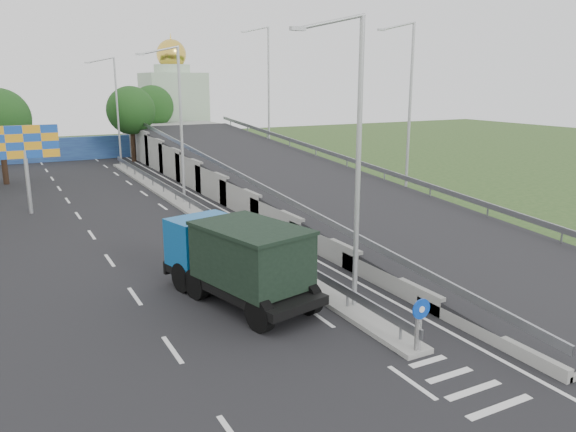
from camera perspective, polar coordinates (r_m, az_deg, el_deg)
ground at (r=16.68m, az=18.05°, el=-16.43°), size 160.00×160.00×0.00m
road_surface at (r=31.83m, az=-12.81°, el=-1.56°), size 26.00×90.00×0.04m
median at (r=36.35m, az=-9.95°, el=0.63°), size 1.00×44.00×0.20m
overpass_ramp at (r=38.92m, az=0.52°, el=4.17°), size 10.00×50.00×3.50m
median_guardrail at (r=36.21m, az=-9.99°, el=1.63°), size 0.09×44.00×0.71m
sign_bollard at (r=17.60m, az=13.17°, el=-10.67°), size 0.64×0.23×1.67m
lamp_post_near at (r=19.30m, az=6.73°, el=6.52°), size 2.74×0.18×10.08m
lamp_post_mid at (r=37.45m, az=-11.12°, el=9.80°), size 2.74×0.18×10.08m
lamp_post_far at (r=56.86m, az=-17.16°, el=10.70°), size 2.74×0.18×10.08m
blue_wall at (r=62.52m, az=-21.65°, el=6.31°), size 30.00×0.50×2.40m
church at (r=72.84m, az=-11.54°, el=11.15°), size 7.00×7.00×13.80m
billboard at (r=38.01m, az=-25.23°, el=6.35°), size 4.00×0.24×5.50m
tree_median_far at (r=59.23m, az=-15.68°, el=10.28°), size 4.80×4.80×7.60m
tree_ramp_far at (r=66.96m, az=-13.62°, el=10.74°), size 4.80×4.80×7.60m
dump_truck at (r=21.16m, az=-5.20°, el=-4.19°), size 4.10×7.40×3.09m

